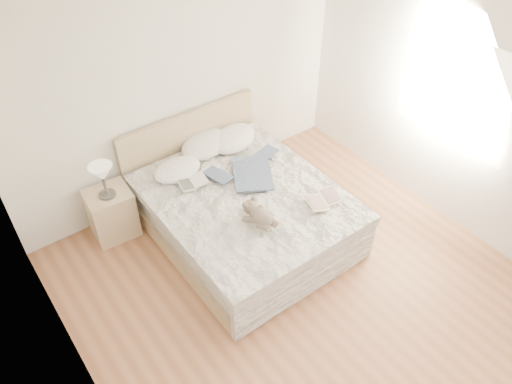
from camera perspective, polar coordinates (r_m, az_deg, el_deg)
floor at (r=4.89m, az=6.66°, el=-12.49°), size 4.00×4.50×0.00m
ceiling at (r=3.16m, az=10.61°, el=17.83°), size 4.00×4.50×0.00m
wall_back at (r=5.39m, az=-8.62°, el=12.31°), size 4.00×0.02×2.70m
wall_left at (r=3.24m, az=-19.57°, el=-14.90°), size 0.02×4.50×2.70m
wall_right at (r=5.27m, az=24.46°, el=8.12°), size 0.02×4.50×2.70m
window at (r=5.33m, az=22.08°, el=10.53°), size 0.02×1.30×1.10m
bed at (r=5.26m, az=-1.72°, el=-2.13°), size 1.72×2.14×1.00m
nightstand at (r=5.49m, az=-16.14°, el=-2.33°), size 0.48×0.43×0.56m
table_lamp at (r=5.11m, az=-17.18°, el=1.91°), size 0.25×0.25×0.38m
pillow_left at (r=5.31m, az=-8.98°, el=2.54°), size 0.55×0.40×0.16m
pillow_middle at (r=5.64m, az=-5.74°, el=5.49°), size 0.74×0.61×0.19m
pillow_right at (r=5.71m, az=-2.63°, el=6.14°), size 0.74×0.64×0.19m
blouse at (r=5.22m, az=-0.42°, el=2.17°), size 0.86×0.88×0.02m
photo_book at (r=5.14m, az=-7.21°, el=1.07°), size 0.34×0.26×0.02m
childrens_book at (r=4.95m, az=7.74°, el=-0.87°), size 0.43×0.35×0.02m
teddy_bear at (r=4.65m, az=0.56°, el=-3.46°), size 0.28×0.36×0.18m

